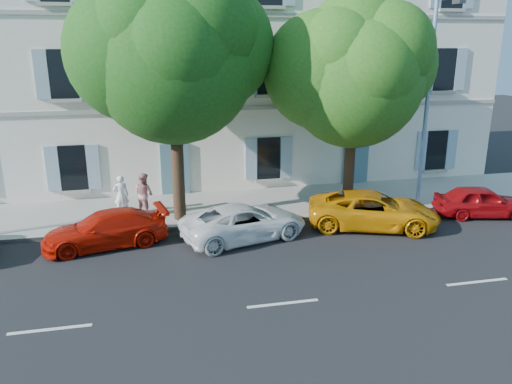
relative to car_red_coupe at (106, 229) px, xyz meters
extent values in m
plane|color=black|center=(4.97, -1.25, -0.62)|extent=(90.00, 90.00, 0.00)
cube|color=#A09E96|center=(4.97, 3.20, -0.54)|extent=(36.00, 4.50, 0.15)
cube|color=#9E998E|center=(4.97, 1.03, -0.54)|extent=(36.00, 0.16, 0.16)
cube|color=white|center=(4.97, 8.95, 5.38)|extent=(28.00, 7.00, 12.00)
imported|color=#BF1405|center=(0.00, 0.00, 0.00)|extent=(4.51, 2.53, 1.23)
imported|color=white|center=(4.85, -0.36, 0.02)|extent=(4.99, 3.26, 1.28)
imported|color=orange|center=(9.92, -0.26, 0.07)|extent=(5.42, 3.77, 1.37)
imported|color=#97090D|center=(14.80, -0.04, 0.02)|extent=(3.97, 2.29, 1.27)
cylinder|color=#3A2819|center=(2.70, 1.92, 1.42)|extent=(0.47, 0.47, 3.77)
ellipsoid|color=#205E18|center=(2.70, 1.92, 5.57)|extent=(6.04, 6.04, 6.64)
cylinder|color=#3A2819|center=(9.62, 1.57, 1.20)|extent=(0.44, 0.44, 3.33)
ellipsoid|color=#35781E|center=(9.62, 1.57, 4.89)|extent=(5.41, 5.41, 5.95)
cylinder|color=#7293BF|center=(12.88, 1.60, 3.68)|extent=(0.17, 0.17, 8.29)
cube|color=#383A3D|center=(12.88, 0.15, 7.67)|extent=(0.26, 0.47, 0.19)
imported|color=white|center=(0.45, 2.86, 0.35)|extent=(0.64, 0.46, 1.64)
imported|color=tan|center=(1.34, 2.66, 0.41)|extent=(1.07, 1.06, 1.75)
camera|label=1|loc=(1.64, -16.99, 6.21)|focal=35.00mm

